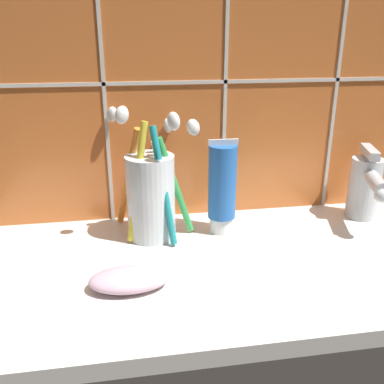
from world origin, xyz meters
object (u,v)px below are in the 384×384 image
object	(u,v)px
toothpaste_tube	(224,187)
soap_bar	(129,279)
sink_faucet	(366,186)
toothbrush_cup	(151,193)

from	to	relation	value
toothpaste_tube	soap_bar	world-z (taller)	toothpaste_tube
sink_faucet	soap_bar	xyz separation A→B (cm)	(-35.02, -13.01, -4.14)
toothbrush_cup	sink_faucet	bearing A→B (deg)	1.17
toothpaste_tube	sink_faucet	size ratio (longest dim) A/B	1.13
toothbrush_cup	soap_bar	bearing A→B (deg)	-105.72
toothbrush_cup	toothpaste_tube	bearing A→B (deg)	-0.67
toothpaste_tube	sink_faucet	world-z (taller)	toothpaste_tube
soap_bar	sink_faucet	bearing A→B (deg)	20.38
toothpaste_tube	soap_bar	bearing A→B (deg)	-137.60
sink_faucet	soap_bar	world-z (taller)	sink_faucet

